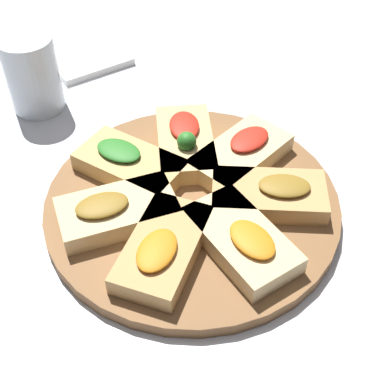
{
  "coord_description": "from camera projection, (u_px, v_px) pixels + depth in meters",
  "views": [
    {
      "loc": [
        0.26,
        0.35,
        0.46
      ],
      "look_at": [
        0.0,
        0.0,
        0.03
      ],
      "focal_mm": 50.0,
      "sensor_mm": 36.0,
      "label": 1
    }
  ],
  "objects": [
    {
      "name": "ground_plane",
      "position": [
        192.0,
        209.0,
        0.63
      ],
      "size": [
        3.0,
        3.0,
        0.0
      ],
      "primitive_type": "plane",
      "color": "silver"
    },
    {
      "name": "focaccia_slice_5",
      "position": [
        239.0,
        241.0,
        0.56
      ],
      "size": [
        0.07,
        0.13,
        0.03
      ],
      "color": "#E5C689",
      "rests_on": "serving_board"
    },
    {
      "name": "focaccia_slice_4",
      "position": [
        163.0,
        248.0,
        0.55
      ],
      "size": [
        0.15,
        0.13,
        0.03
      ],
      "color": "tan",
      "rests_on": "serving_board"
    },
    {
      "name": "water_glass",
      "position": [
        33.0,
        74.0,
        0.74
      ],
      "size": [
        0.07,
        0.07,
        0.11
      ],
      "primitive_type": "cylinder",
      "color": "silver",
      "rests_on": "ground_plane"
    },
    {
      "name": "napkin_stack",
      "position": [
        88.0,
        58.0,
        0.86
      ],
      "size": [
        0.12,
        0.11,
        0.01
      ],
      "primitive_type": "cube",
      "rotation": [
        0.0,
        0.0,
        -0.06
      ],
      "color": "white",
      "rests_on": "ground_plane"
    },
    {
      "name": "focaccia_slice_2",
      "position": [
        130.0,
        164.0,
        0.65
      ],
      "size": [
        0.11,
        0.15,
        0.03
      ],
      "color": "tan",
      "rests_on": "serving_board"
    },
    {
      "name": "focaccia_slice_1",
      "position": [
        185.0,
        142.0,
        0.67
      ],
      "size": [
        0.13,
        0.15,
        0.04
      ],
      "color": "#DBB775",
      "rests_on": "serving_board"
    },
    {
      "name": "serving_board",
      "position": [
        192.0,
        204.0,
        0.63
      ],
      "size": [
        0.34,
        0.34,
        0.02
      ],
      "primitive_type": "cylinder",
      "color": "brown",
      "rests_on": "ground_plane"
    },
    {
      "name": "focaccia_slice_6",
      "position": [
        270.0,
        194.0,
        0.61
      ],
      "size": [
        0.14,
        0.14,
        0.03
      ],
      "color": "tan",
      "rests_on": "serving_board"
    },
    {
      "name": "focaccia_slice_3",
      "position": [
        117.0,
        211.0,
        0.59
      ],
      "size": [
        0.14,
        0.1,
        0.03
      ],
      "color": "#E5C689",
      "rests_on": "serving_board"
    },
    {
      "name": "focaccia_slice_0",
      "position": [
        241.0,
        154.0,
        0.66
      ],
      "size": [
        0.14,
        0.09,
        0.03
      ],
      "color": "#E5C689",
      "rests_on": "serving_board"
    }
  ]
}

